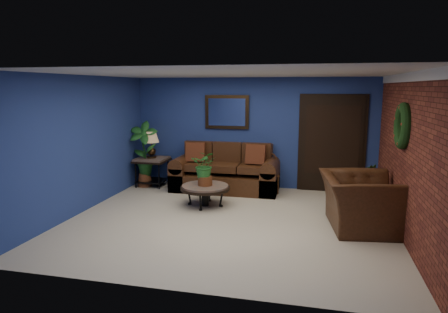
% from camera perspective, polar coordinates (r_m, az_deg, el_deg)
% --- Properties ---
extents(floor, '(5.50, 5.50, 0.00)m').
position_cam_1_polar(floor, '(7.00, 0.74, -9.15)').
color(floor, beige).
rests_on(floor, ground).
extents(wall_back, '(5.50, 0.04, 2.50)m').
position_cam_1_polar(wall_back, '(9.13, 4.15, 3.36)').
color(wall_back, navy).
rests_on(wall_back, ground).
extents(wall_left, '(0.04, 5.00, 2.50)m').
position_cam_1_polar(wall_left, '(7.76, -19.49, 1.67)').
color(wall_left, navy).
rests_on(wall_left, ground).
extents(wall_right_brick, '(0.04, 5.00, 2.50)m').
position_cam_1_polar(wall_right_brick, '(6.68, 24.48, 0.10)').
color(wall_right_brick, maroon).
rests_on(wall_right_brick, ground).
extents(ceiling, '(5.50, 5.00, 0.02)m').
position_cam_1_polar(ceiling, '(6.62, 0.79, 11.77)').
color(ceiling, silver).
rests_on(ceiling, wall_back).
extents(crown_molding, '(0.03, 5.00, 0.14)m').
position_cam_1_polar(crown_molding, '(6.59, 24.96, 10.27)').
color(crown_molding, white).
rests_on(crown_molding, wall_right_brick).
extents(wall_mirror, '(1.02, 0.06, 0.77)m').
position_cam_1_polar(wall_mirror, '(9.17, 0.41, 6.36)').
color(wall_mirror, '#3E2915').
rests_on(wall_mirror, wall_back).
extents(closet_door, '(1.44, 0.06, 2.18)m').
position_cam_1_polar(closet_door, '(9.02, 15.14, 1.69)').
color(closet_door, black).
rests_on(closet_door, wall_back).
extents(wreath, '(0.16, 0.72, 0.72)m').
position_cam_1_polar(wreath, '(6.66, 24.17, 4.01)').
color(wreath, black).
rests_on(wreath, wall_right_brick).
extents(sofa, '(2.34, 1.01, 1.05)m').
position_cam_1_polar(sofa, '(8.98, 0.30, -2.58)').
color(sofa, '#472414').
rests_on(sofa, ground).
extents(coffee_table, '(0.96, 0.96, 0.41)m').
position_cam_1_polar(coffee_table, '(7.76, -2.72, -4.53)').
color(coffee_table, '#4F4A45').
rests_on(coffee_table, ground).
extents(end_table, '(0.72, 0.72, 0.66)m').
position_cam_1_polar(end_table, '(9.46, -10.25, -1.10)').
color(end_table, '#4F4A45').
rests_on(end_table, ground).
extents(table_lamp, '(0.36, 0.36, 0.59)m').
position_cam_1_polar(table_lamp, '(9.37, -10.35, 2.13)').
color(table_lamp, '#3E2915').
rests_on(table_lamp, end_table).
extents(side_chair, '(0.45, 0.45, 0.86)m').
position_cam_1_polar(side_chair, '(8.81, 6.55, -1.94)').
color(side_chair, '#513217').
rests_on(side_chair, ground).
extents(armchair, '(1.35, 1.50, 0.88)m').
position_cam_1_polar(armchair, '(6.90, 18.85, -6.16)').
color(armchair, '#472414').
rests_on(armchair, ground).
extents(coffee_plant, '(0.49, 0.42, 0.67)m').
position_cam_1_polar(coffee_plant, '(7.66, -2.74, -1.47)').
color(coffee_plant, brown).
rests_on(coffee_plant, coffee_table).
extents(floor_plant, '(0.45, 0.39, 0.87)m').
position_cam_1_polar(floor_plant, '(8.01, 19.52, -3.86)').
color(floor_plant, brown).
rests_on(floor_plant, ground).
extents(tall_plant, '(0.70, 0.50, 1.52)m').
position_cam_1_polar(tall_plant, '(9.37, -11.39, 0.72)').
color(tall_plant, brown).
rests_on(tall_plant, ground).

